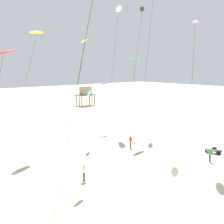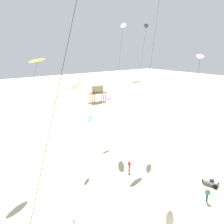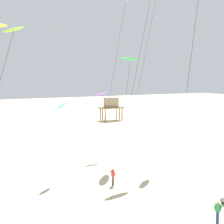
{
  "view_description": "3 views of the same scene",
  "coord_description": "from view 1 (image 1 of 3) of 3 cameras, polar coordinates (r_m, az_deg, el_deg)",
  "views": [
    {
      "loc": [
        -23.76,
        -16.67,
        11.1
      ],
      "look_at": [
        -0.63,
        10.23,
        5.41
      ],
      "focal_mm": 45.69,
      "sensor_mm": 36.0,
      "label": 1
    },
    {
      "loc": [
        -15.98,
        -10.64,
        17.15
      ],
      "look_at": [
        0.23,
        10.97,
        9.36
      ],
      "focal_mm": 35.44,
      "sensor_mm": 36.0,
      "label": 2
    },
    {
      "loc": [
        -10.52,
        -14.9,
        10.43
      ],
      "look_at": [
        3.42,
        11.45,
        6.98
      ],
      "focal_mm": 49.91,
      "sensor_mm": 36.0,
      "label": 3
    }
  ],
  "objects": [
    {
      "name": "kite_purple",
      "position": [
        49.25,
        -1.67,
        5.51
      ],
      "size": [
        3.1,
        1.66,
        8.35
      ],
      "color": "purple",
      "rests_on": "ground"
    },
    {
      "name": "kite_flyer_furthest",
      "position": [
        28.54,
        -5.65,
        -11.89
      ],
      "size": [
        0.56,
        0.53,
        1.67
      ],
      "color": "#4C4738",
      "rests_on": "ground"
    },
    {
      "name": "kite_white",
      "position": [
        53.43,
        1.34,
        19.84
      ],
      "size": [
        7.28,
        5.16,
        21.62
      ],
      "color": "white",
      "rests_on": "ground"
    },
    {
      "name": "kite_green",
      "position": [
        43.2,
        4.54,
        10.48
      ],
      "size": [
        4.13,
        2.29,
        12.43
      ],
      "color": "green",
      "rests_on": "ground"
    },
    {
      "name": "kite_black",
      "position": [
        53.2,
        6.0,
        19.5
      ],
      "size": [
        8.92,
        5.72,
        21.44
      ],
      "color": "black",
      "rests_on": "ground"
    },
    {
      "name": "stilt_house",
      "position": [
        82.03,
        -5.31,
        3.96
      ],
      "size": [
        5.58,
        3.22,
        5.43
      ],
      "color": "#846647",
      "rests_on": "ground"
    },
    {
      "name": "beach_buggy",
      "position": [
        39.32,
        19.66,
        -7.19
      ],
      "size": [
        1.39,
        2.13,
        0.82
      ],
      "color": "gray",
      "rests_on": "ground"
    },
    {
      "name": "kite_red",
      "position": [
        28.66,
        -20.89,
        10.96
      ],
      "size": [
        5.41,
        2.99,
        12.88
      ],
      "color": "red",
      "rests_on": "ground"
    },
    {
      "name": "kite_lime",
      "position": [
        30.43,
        -5.64,
        13.24
      ],
      "size": [
        5.48,
        3.38,
        14.13
      ],
      "color": "#8CD833",
      "rests_on": "ground"
    },
    {
      "name": "kite_flyer_middle",
      "position": [
        39.56,
        3.74,
        -5.87
      ],
      "size": [
        0.5,
        0.53,
        1.67
      ],
      "color": "#4C4738",
      "rests_on": "ground"
    },
    {
      "name": "kite_pink",
      "position": [
        36.51,
        16.35,
        16.8
      ],
      "size": [
        5.97,
        3.95,
        16.63
      ],
      "color": "pink",
      "rests_on": "ground"
    },
    {
      "name": "kite_cyan",
      "position": [
        40.02,
        -4.58,
        3.65
      ],
      "size": [
        3.56,
        2.49,
        7.78
      ],
      "color": "#33BFE0",
      "rests_on": "ground"
    },
    {
      "name": "ground_plane",
      "position": [
        31.08,
        13.6,
        -12.08
      ],
      "size": [
        260.0,
        260.0,
        0.0
      ],
      "primitive_type": "plane",
      "color": "beige"
    },
    {
      "name": "kite_flyer_nearest",
      "position": [
        35.71,
        19.02,
        -8.01
      ],
      "size": [
        0.69,
        0.7,
        1.67
      ],
      "color": "navy",
      "rests_on": "ground"
    },
    {
      "name": "kite_yellow",
      "position": [
        40.52,
        -14.85,
        15.08
      ],
      "size": [
        7.83,
        4.94,
        15.96
      ],
      "color": "yellow",
      "rests_on": "ground"
    }
  ]
}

